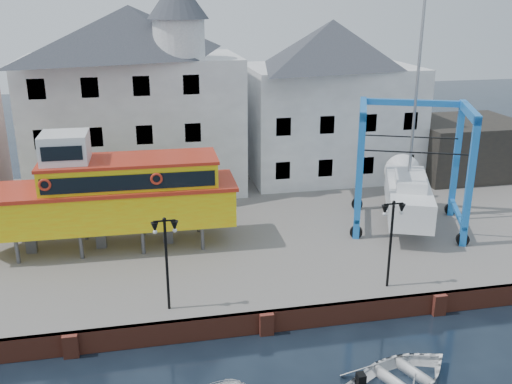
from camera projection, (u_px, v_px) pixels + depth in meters
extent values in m
plane|color=black|center=(266.00, 333.00, 24.43)|extent=(140.00, 140.00, 0.00)
cube|color=slate|center=(227.00, 227.00, 34.46)|extent=(44.00, 22.00, 1.00)
cube|color=brown|center=(266.00, 322.00, 24.38)|extent=(44.00, 0.25, 1.00)
cube|color=brown|center=(71.00, 346.00, 22.69)|extent=(0.60, 0.36, 1.00)
cube|color=brown|center=(266.00, 324.00, 24.22)|extent=(0.60, 0.36, 1.00)
cube|color=brown|center=(439.00, 304.00, 25.75)|extent=(0.60, 0.36, 1.00)
cube|color=silver|center=(136.00, 124.00, 38.84)|extent=(14.00, 8.00, 9.00)
pyramid|color=#2E323D|center=(130.00, 31.00, 36.86)|extent=(14.00, 8.00, 3.20)
cube|color=black|center=(49.00, 187.00, 35.06)|extent=(1.00, 0.08, 1.20)
cube|color=black|center=(99.00, 184.00, 35.63)|extent=(1.00, 0.08, 1.20)
cube|color=black|center=(147.00, 181.00, 36.20)|extent=(1.00, 0.08, 1.20)
cube|color=black|center=(195.00, 178.00, 36.77)|extent=(1.00, 0.08, 1.20)
cube|color=black|center=(43.00, 139.00, 34.09)|extent=(1.00, 0.08, 1.20)
cube|color=black|center=(94.00, 137.00, 34.66)|extent=(1.00, 0.08, 1.20)
cube|color=black|center=(144.00, 135.00, 35.23)|extent=(1.00, 0.08, 1.20)
cube|color=black|center=(193.00, 133.00, 35.80)|extent=(1.00, 0.08, 1.20)
cube|color=black|center=(36.00, 89.00, 33.11)|extent=(1.00, 0.08, 1.20)
cube|color=black|center=(90.00, 87.00, 33.69)|extent=(1.00, 0.08, 1.20)
cube|color=black|center=(141.00, 86.00, 34.26)|extent=(1.00, 0.08, 1.20)
cube|color=black|center=(191.00, 85.00, 34.83)|extent=(1.00, 0.08, 1.20)
cylinder|color=silver|center=(179.00, 39.00, 35.34)|extent=(3.20, 3.20, 2.40)
cube|color=silver|center=(329.00, 121.00, 42.13)|extent=(12.00, 8.00, 8.00)
pyramid|color=#2E323D|center=(332.00, 43.00, 40.32)|extent=(12.00, 8.00, 3.20)
cube|color=black|center=(283.00, 170.00, 38.38)|extent=(1.00, 0.08, 1.20)
cube|color=black|center=(325.00, 168.00, 38.96)|extent=(1.00, 0.08, 1.20)
cube|color=black|center=(367.00, 165.00, 39.53)|extent=(1.00, 0.08, 1.20)
cube|color=black|center=(407.00, 163.00, 40.10)|extent=(1.00, 0.08, 1.20)
cube|color=black|center=(283.00, 127.00, 37.41)|extent=(1.00, 0.08, 1.20)
cube|color=black|center=(327.00, 125.00, 37.98)|extent=(1.00, 0.08, 1.20)
cube|color=black|center=(369.00, 123.00, 38.56)|extent=(1.00, 0.08, 1.20)
cube|color=black|center=(410.00, 121.00, 39.13)|extent=(1.00, 0.08, 1.20)
cube|color=black|center=(463.00, 147.00, 42.84)|extent=(8.00, 7.00, 4.00)
cylinder|color=black|center=(167.00, 266.00, 23.81)|extent=(0.12, 0.12, 4.00)
cube|color=black|center=(164.00, 221.00, 23.14)|extent=(0.90, 0.06, 0.06)
sphere|color=black|center=(164.00, 219.00, 23.12)|extent=(0.16, 0.16, 0.16)
cone|color=black|center=(155.00, 228.00, 23.15)|extent=(0.32, 0.32, 0.45)
sphere|color=white|center=(155.00, 232.00, 23.21)|extent=(0.18, 0.18, 0.18)
cone|color=black|center=(175.00, 226.00, 23.31)|extent=(0.32, 0.32, 0.45)
sphere|color=white|center=(175.00, 230.00, 23.36)|extent=(0.18, 0.18, 0.18)
cylinder|color=black|center=(390.00, 246.00, 25.71)|extent=(0.12, 0.12, 4.00)
cube|color=black|center=(394.00, 204.00, 25.05)|extent=(0.90, 0.06, 0.06)
sphere|color=black|center=(394.00, 202.00, 25.03)|extent=(0.16, 0.16, 0.16)
cone|color=black|center=(385.00, 210.00, 25.06)|extent=(0.32, 0.32, 0.45)
sphere|color=white|center=(385.00, 214.00, 25.12)|extent=(0.18, 0.18, 0.18)
cone|color=black|center=(402.00, 209.00, 25.21)|extent=(0.32, 0.32, 0.45)
sphere|color=white|center=(401.00, 213.00, 25.27)|extent=(0.18, 0.18, 0.18)
cylinder|color=#59595E|center=(17.00, 251.00, 28.42)|extent=(0.20, 0.20, 1.32)
cylinder|color=#59595E|center=(27.00, 232.00, 30.72)|extent=(0.20, 0.20, 1.32)
cylinder|color=#59595E|center=(81.00, 246.00, 28.95)|extent=(0.20, 0.20, 1.32)
cylinder|color=#59595E|center=(86.00, 228.00, 31.25)|extent=(0.20, 0.20, 1.32)
cylinder|color=#59595E|center=(143.00, 242.00, 29.48)|extent=(0.20, 0.20, 1.32)
cylinder|color=#59595E|center=(143.00, 224.00, 31.77)|extent=(0.20, 0.20, 1.32)
cylinder|color=#59595E|center=(202.00, 238.00, 30.01)|extent=(0.20, 0.20, 1.32)
cylinder|color=#59595E|center=(198.00, 221.00, 32.30)|extent=(0.20, 0.20, 1.32)
cube|color=#59595E|center=(31.00, 241.00, 29.64)|extent=(0.54, 0.45, 1.32)
cube|color=#59595E|center=(101.00, 236.00, 30.25)|extent=(0.54, 0.45, 1.32)
cube|color=#59595E|center=(168.00, 231.00, 30.85)|extent=(0.54, 0.45, 1.32)
cube|color=#F1AD08|center=(115.00, 206.00, 29.87)|extent=(12.42, 3.61, 1.94)
cube|color=red|center=(114.00, 187.00, 29.53)|extent=(12.68, 3.76, 0.19)
cube|color=#F1AD08|center=(130.00, 174.00, 29.48)|extent=(8.88, 3.18, 1.41)
cube|color=black|center=(129.00, 183.00, 28.04)|extent=(8.47, 0.24, 0.79)
cube|color=black|center=(131.00, 165.00, 30.89)|extent=(8.47, 0.24, 0.79)
cube|color=red|center=(129.00, 160.00, 29.22)|extent=(9.06, 3.28, 0.16)
cube|color=white|center=(65.00, 149.00, 28.46)|extent=(2.34, 2.34, 1.61)
cube|color=black|center=(62.00, 154.00, 27.34)|extent=(1.93, 0.10, 0.71)
torus|color=red|center=(45.00, 185.00, 27.27)|extent=(0.62, 0.14, 0.62)
torus|color=red|center=(156.00, 179.00, 28.18)|extent=(0.62, 0.14, 0.62)
cube|color=#1868A7|center=(359.00, 178.00, 30.49)|extent=(0.45, 0.45, 7.00)
cylinder|color=black|center=(356.00, 232.00, 31.51)|extent=(0.74, 0.49, 0.70)
cube|color=#1868A7|center=(360.00, 155.00, 34.82)|extent=(0.45, 0.45, 7.00)
cylinder|color=black|center=(357.00, 204.00, 35.84)|extent=(0.74, 0.49, 0.70)
cube|color=#1868A7|center=(470.00, 184.00, 29.55)|extent=(0.45, 0.45, 7.00)
cylinder|color=black|center=(463.00, 239.00, 30.57)|extent=(0.74, 0.49, 0.70)
cube|color=#1868A7|center=(456.00, 160.00, 33.88)|extent=(0.45, 0.45, 7.00)
cylinder|color=black|center=(450.00, 209.00, 34.90)|extent=(0.74, 0.49, 0.70)
cube|color=#1868A7|center=(363.00, 108.00, 31.58)|extent=(2.18, 4.77, 0.49)
cube|color=#1868A7|center=(357.00, 207.00, 33.47)|extent=(2.08, 4.73, 0.21)
cube|color=#1868A7|center=(470.00, 112.00, 30.64)|extent=(2.18, 4.77, 0.49)
cube|color=#1868A7|center=(457.00, 213.00, 32.52)|extent=(2.08, 4.73, 0.21)
cube|color=#1868A7|center=(412.00, 103.00, 33.28)|extent=(5.70, 2.55, 0.35)
cube|color=white|center=(408.00, 197.00, 32.74)|extent=(4.92, 7.81, 1.60)
cone|color=white|center=(403.00, 174.00, 36.88)|extent=(2.73, 2.34, 2.30)
cube|color=#59595E|center=(406.00, 215.00, 33.11)|extent=(0.89, 1.76, 0.70)
cube|color=white|center=(410.00, 181.00, 31.92)|extent=(2.60, 3.38, 0.60)
cylinder|color=#99999E|center=(417.00, 85.00, 31.16)|extent=(0.21, 0.21, 11.00)
cube|color=black|center=(415.00, 152.00, 30.06)|extent=(5.06, 2.12, 0.05)
cube|color=black|center=(410.00, 137.00, 33.41)|extent=(5.06, 2.12, 0.05)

